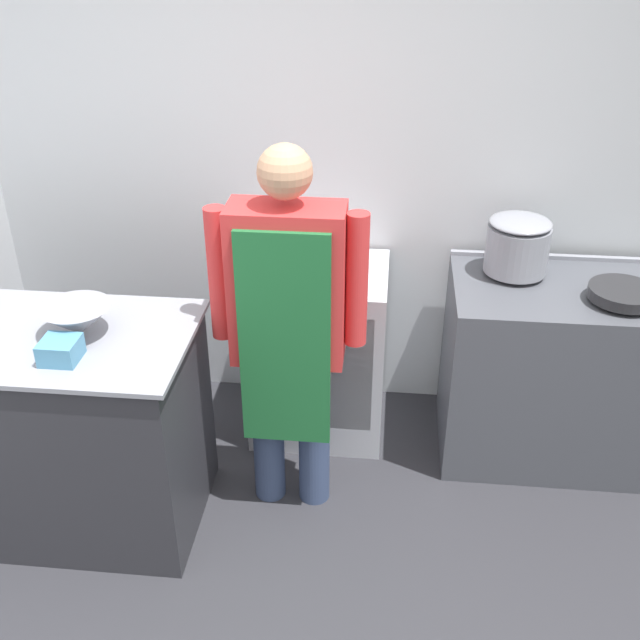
# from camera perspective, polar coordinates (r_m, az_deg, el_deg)

# --- Properties ---
(wall_back) EXTENTS (8.00, 0.05, 2.70)m
(wall_back) POSITION_cam_1_polar(r_m,az_deg,el_deg) (3.70, 0.70, 12.40)
(wall_back) COLOR silver
(wall_back) RESTS_ON ground_plane
(prep_counter) EXTENTS (1.20, 0.72, 0.93)m
(prep_counter) POSITION_cam_1_polar(r_m,az_deg,el_deg) (3.41, -19.12, -7.77)
(prep_counter) COLOR #2D2D33
(prep_counter) RESTS_ON ground_plane
(stove) EXTENTS (1.03, 0.66, 0.92)m
(stove) POSITION_cam_1_polar(r_m,az_deg,el_deg) (3.79, 17.34, -3.69)
(stove) COLOR #4C4F56
(stove) RESTS_ON ground_plane
(fridge_unit) EXTENTS (0.66, 0.57, 0.89)m
(fridge_unit) POSITION_cam_1_polar(r_m,az_deg,el_deg) (3.78, -0.06, -2.35)
(fridge_unit) COLOR silver
(fridge_unit) RESTS_ON ground_plane
(person_cook) EXTENTS (0.64, 0.24, 1.67)m
(person_cook) POSITION_cam_1_polar(r_m,az_deg,el_deg) (3.04, -2.45, 0.09)
(person_cook) COLOR #38476B
(person_cook) RESTS_ON ground_plane
(mixing_bowl) EXTENTS (0.28, 0.28, 0.12)m
(mixing_bowl) POSITION_cam_1_polar(r_m,az_deg,el_deg) (3.09, -17.99, -0.02)
(mixing_bowl) COLOR gray
(mixing_bowl) RESTS_ON prep_counter
(plastic_tub) EXTENTS (0.14, 0.14, 0.08)m
(plastic_tub) POSITION_cam_1_polar(r_m,az_deg,el_deg) (2.95, -19.16, -2.18)
(plastic_tub) COLOR teal
(plastic_tub) RESTS_ON prep_counter
(stock_pot) EXTENTS (0.29, 0.29, 0.27)m
(stock_pot) POSITION_cam_1_polar(r_m,az_deg,el_deg) (3.57, 14.83, 5.59)
(stock_pot) COLOR gray
(stock_pot) RESTS_ON stove
(saute_pan) EXTENTS (0.30, 0.30, 0.05)m
(saute_pan) POSITION_cam_1_polar(r_m,az_deg,el_deg) (3.51, 22.12, 1.89)
(saute_pan) COLOR #262628
(saute_pan) RESTS_ON stove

